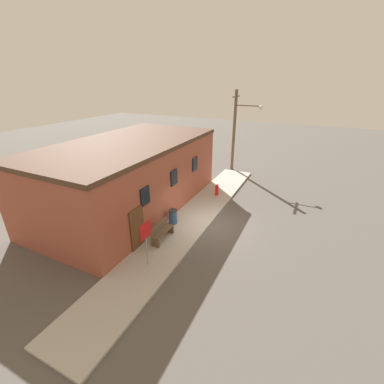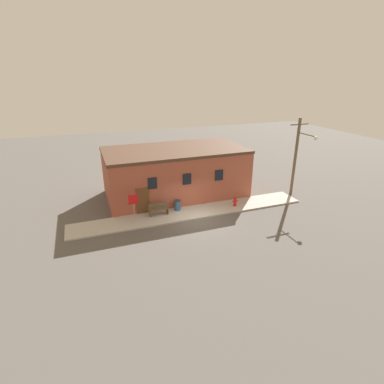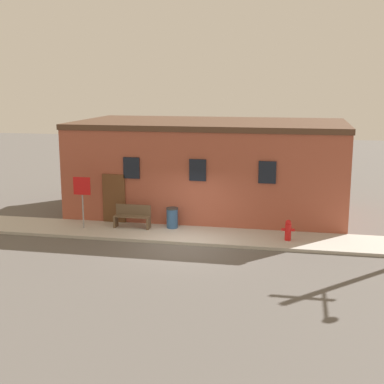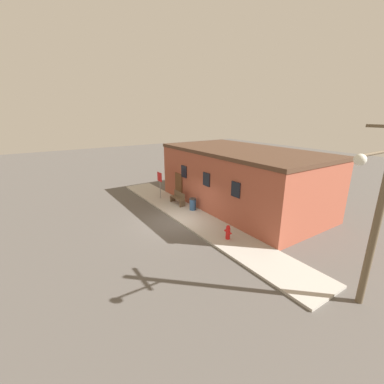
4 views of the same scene
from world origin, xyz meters
name	(u,v)px [view 4 (image 4 of 4)]	position (x,y,z in m)	size (l,w,h in m)	color
ground_plane	(177,222)	(0.00, 0.00, 0.00)	(80.00, 80.00, 0.00)	#56514C
sidewalk	(192,217)	(0.00, 1.18, 0.06)	(18.88, 2.36, 0.12)	#B2ADA3
brick_building	(241,178)	(0.00, 5.50, 2.14)	(12.22, 6.40, 4.27)	#9E4C38
fire_hydrant	(228,232)	(3.75, 1.04, 0.52)	(0.50, 0.24, 0.80)	red
stop_sign	(160,180)	(-4.56, 1.14, 1.62)	(0.73, 0.06, 2.13)	gray
bench	(178,198)	(-2.60, 1.64, 0.58)	(1.50, 0.44, 0.94)	brown
trash_bin	(193,204)	(-0.98, 1.90, 0.55)	(0.49, 0.49, 0.85)	#2D517F
utility_pole	(378,208)	(10.08, 1.79, 3.75)	(1.80, 2.39, 6.88)	brown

